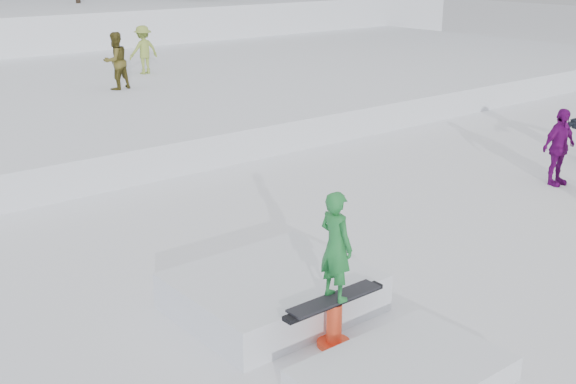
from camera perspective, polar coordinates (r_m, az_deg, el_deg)
ground at (r=10.66m, az=4.75°, el=-8.81°), size 120.00×120.00×0.00m
walker_olive at (r=23.26m, az=-13.46°, el=10.04°), size 0.97×0.83×1.76m
walker_ygreen at (r=26.16m, az=-11.35°, el=10.96°), size 1.10×0.66×1.67m
spectator_purple at (r=16.75m, az=20.62°, el=3.34°), size 1.03×0.51×1.70m
jib_rail_feature at (r=9.86m, az=1.36°, el=-9.16°), size 2.60×4.40×2.11m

